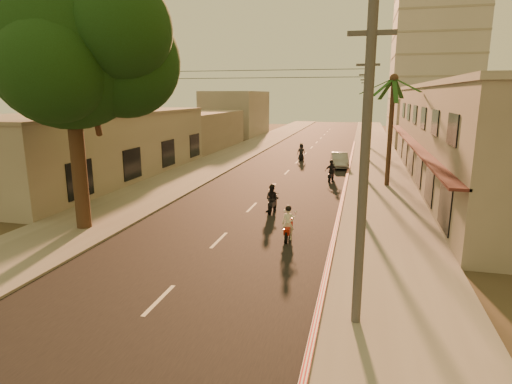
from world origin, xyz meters
The scene contains 19 objects.
ground centered at (0.00, 0.00, 0.00)m, with size 160.00×160.00×0.00m, color #383023.
road centered at (0.00, 20.00, 0.01)m, with size 10.00×140.00×0.02m, color black.
sidewalk_right centered at (7.50, 20.00, 0.06)m, with size 5.00×140.00×0.12m, color slate.
sidewalk_left centered at (-7.50, 20.00, 0.06)m, with size 5.00×140.00×0.12m, color slate.
curb_stripe centered at (5.10, 15.00, 0.10)m, with size 0.20×60.00×0.20m, color red.
shophouse_row centered at (13.95, 18.00, 3.65)m, with size 8.80×34.20×7.30m.
left_building centered at (-13.98, 14.00, 2.60)m, with size 8.20×24.20×5.20m.
distant_tower centered at (16.00, 56.00, 14.00)m, with size 12.10×12.10×28.00m.
broadleaf_tree centered at (-6.61, 2.14, 8.48)m, with size 9.60×8.70×12.10m.
palm_tree centered at (8.00, 16.00, 7.15)m, with size 5.00×5.00×8.20m.
utility_poles centered at (6.20, 20.00, 6.54)m, with size 1.20×48.26×9.00m.
filler_right centered at (14.00, 45.00, 3.00)m, with size 8.00×14.00×6.00m, color gray.
filler_left_near centered at (-14.00, 34.00, 2.20)m, with size 8.00×14.00×4.40m, color gray.
filler_left_far centered at (-14.00, 52.00, 3.50)m, with size 8.00×14.00×7.00m, color gray.
scooter_red centered at (3.04, 2.88, 0.71)m, with size 0.62×1.66×1.63m.
scooter_mid_a centered at (1.39, 7.25, 0.75)m, with size 0.80×1.69×1.66m.
scooter_mid_b centered at (3.94, 16.90, 0.76)m, with size 1.03×1.72×1.69m.
scooter_far_a centered at (0.22, 27.08, 0.79)m, with size 0.93×1.78×1.75m.
parked_car centered at (4.21, 23.75, 0.67)m, with size 1.92×4.20×1.33m, color gray.
Camera 1 is at (6.11, -15.57, 6.51)m, focal length 30.00 mm.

